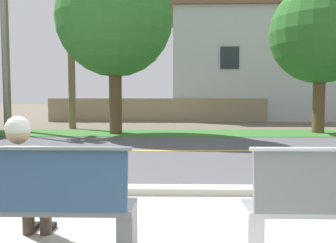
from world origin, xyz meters
name	(u,v)px	position (x,y,z in m)	size (l,w,h in m)	color
ground_plane	(179,143)	(0.00, 8.00, 0.00)	(140.00, 140.00, 0.00)	#665B4C
curb_edge	(184,190)	(0.00, 2.35, 0.06)	(44.00, 0.30, 0.11)	#ADA89E
street_asphalt	(180,151)	(0.00, 6.50, 0.00)	(52.00, 8.00, 0.01)	#515156
road_centre_line	(180,151)	(0.00, 6.50, 0.01)	(48.00, 0.14, 0.01)	#E0CC4C
far_verge_grass	(178,133)	(0.00, 11.18, 0.01)	(48.00, 2.80, 0.02)	#38702D
bench_left	(27,205)	(-1.45, 0.35, 0.46)	(1.91, 0.48, 1.01)	slate
seated_person_olive	(24,177)	(-1.55, 0.52, 0.68)	(0.52, 0.68, 1.25)	#47382D
streetlamp	(7,39)	(-6.80, 10.99, 3.77)	(0.24, 2.10, 6.54)	gray
shade_tree_left	(118,9)	(-2.33, 10.67, 4.81)	(4.48, 4.48, 7.40)	brown
shade_tree_centre	(325,25)	(5.79, 11.28, 4.30)	(4.01, 4.01, 6.62)	brown
garden_wall	(157,110)	(-1.21, 17.78, 0.70)	(13.00, 0.36, 1.40)	gray
house_across_street	(262,63)	(5.78, 20.98, 3.78)	(13.07, 6.91, 7.47)	#B7BCC1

